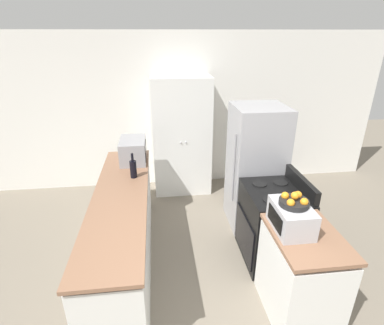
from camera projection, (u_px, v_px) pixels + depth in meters
name	position (u px, v px, depth m)	size (l,w,h in m)	color
wall_back	(181.00, 112.00, 5.12)	(7.00, 0.06, 2.60)	white
counter_left	(124.00, 230.00, 3.49)	(0.60, 2.66, 0.91)	silver
counter_right	(300.00, 276.00, 2.83)	(0.60, 0.79, 0.91)	silver
pantry_cabinet	(182.00, 137.00, 4.96)	(0.94, 0.58, 1.95)	white
stove	(272.00, 224.00, 3.55)	(0.66, 0.78, 1.07)	black
refrigerator	(255.00, 167.00, 4.11)	(0.70, 0.70, 1.71)	#A3A3A8
microwave	(133.00, 150.00, 4.12)	(0.35, 0.53, 0.31)	#939399
wine_bottle	(133.00, 169.00, 3.66)	(0.08, 0.08, 0.32)	black
toaster_oven	(291.00, 217.00, 2.68)	(0.31, 0.44, 0.25)	#B2B2B7
fruit_bowl	(294.00, 201.00, 2.62)	(0.26, 0.26, 0.13)	black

